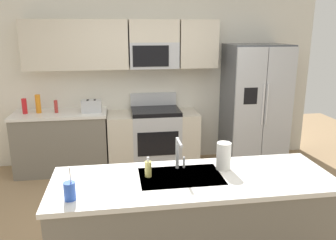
{
  "coord_description": "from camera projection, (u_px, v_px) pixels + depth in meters",
  "views": [
    {
      "loc": [
        -0.57,
        -3.19,
        2.09
      ],
      "look_at": [
        0.01,
        0.6,
        1.05
      ],
      "focal_mm": 36.64,
      "sensor_mm": 36.0,
      "label": 1
    }
  ],
  "objects": [
    {
      "name": "kitchen_wall_unit",
      "position": [
        144.0,
        69.0,
        5.26
      ],
      "size": [
        5.2,
        0.43,
        2.6
      ],
      "color": "silver",
      "rests_on": "ground"
    },
    {
      "name": "back_counter",
      "position": [
        62.0,
        142.0,
        5.07
      ],
      "size": [
        1.34,
        0.63,
        0.9
      ],
      "color": "slate",
      "rests_on": "ground"
    },
    {
      "name": "bottle_red",
      "position": [
        24.0,
        106.0,
        4.86
      ],
      "size": [
        0.07,
        0.07,
        0.22
      ],
      "primitive_type": "cylinder",
      "color": "red",
      "rests_on": "back_counter"
    },
    {
      "name": "paper_towel_roll",
      "position": [
        224.0,
        156.0,
        2.94
      ],
      "size": [
        0.12,
        0.12,
        0.24
      ],
      "primitive_type": "cylinder",
      "color": "white",
      "rests_on": "island_counter"
    },
    {
      "name": "toaster",
      "position": [
        92.0,
        106.0,
        4.95
      ],
      "size": [
        0.28,
        0.16,
        0.18
      ],
      "color": "#B7BABF",
      "rests_on": "back_counter"
    },
    {
      "name": "island_counter",
      "position": [
        193.0,
        226.0,
        2.92
      ],
      "size": [
        2.31,
        0.8,
        0.9
      ],
      "color": "slate",
      "rests_on": "ground"
    },
    {
      "name": "ground_plane",
      "position": [
        176.0,
        229.0,
        3.68
      ],
      "size": [
        9.0,
        9.0,
        0.0
      ],
      "primitive_type": "plane",
      "color": "#997A56",
      "rests_on": "ground"
    },
    {
      "name": "pepper_mill",
      "position": [
        56.0,
        106.0,
        4.92
      ],
      "size": [
        0.05,
        0.05,
        0.18
      ],
      "primitive_type": "cylinder",
      "color": "#B2332D",
      "rests_on": "back_counter"
    },
    {
      "name": "refrigerator",
      "position": [
        254.0,
        105.0,
        5.31
      ],
      "size": [
        0.9,
        0.76,
        1.85
      ],
      "color": "#4C4F54",
      "rests_on": "ground"
    },
    {
      "name": "bottle_orange",
      "position": [
        38.0,
        104.0,
        4.9
      ],
      "size": [
        0.07,
        0.07,
        0.27
      ],
      "primitive_type": "cylinder",
      "color": "orange",
      "rests_on": "back_counter"
    },
    {
      "name": "drink_cup_blue",
      "position": [
        70.0,
        191.0,
        2.43
      ],
      "size": [
        0.08,
        0.08,
        0.25
      ],
      "color": "blue",
      "rests_on": "island_counter"
    },
    {
      "name": "soap_dispenser",
      "position": [
        148.0,
        169.0,
        2.81
      ],
      "size": [
        0.06,
        0.06,
        0.17
      ],
      "color": "#D8CC66",
      "rests_on": "island_counter"
    },
    {
      "name": "sink_faucet",
      "position": [
        179.0,
        151.0,
        2.93
      ],
      "size": [
        0.08,
        0.21,
        0.28
      ],
      "color": "#B7BABF",
      "rests_on": "island_counter"
    },
    {
      "name": "range_oven",
      "position": [
        153.0,
        138.0,
        5.28
      ],
      "size": [
        1.36,
        0.61,
        1.1
      ],
      "color": "#B7BABF",
      "rests_on": "ground"
    }
  ]
}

